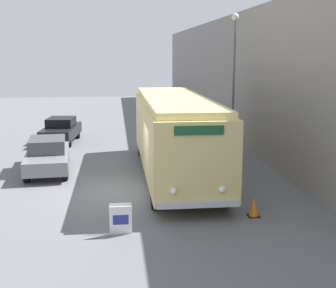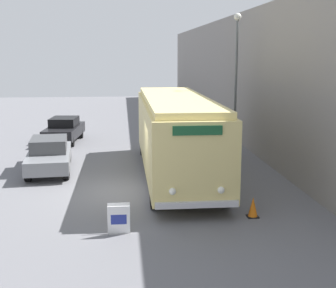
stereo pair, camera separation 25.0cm
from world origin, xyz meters
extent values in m
plane|color=slate|center=(0.00, 0.00, 0.00)|extent=(80.00, 80.00, 0.00)
cube|color=gray|center=(6.59, 10.00, 3.68)|extent=(0.30, 60.00, 7.36)
cylinder|color=black|center=(0.76, -1.97, 0.45)|extent=(0.28, 0.90, 0.90)
cylinder|color=black|center=(3.13, -1.97, 0.45)|extent=(0.28, 0.90, 0.90)
cylinder|color=black|center=(0.76, 6.46, 0.45)|extent=(0.28, 0.90, 0.90)
cylinder|color=black|center=(3.13, 6.46, 0.45)|extent=(0.28, 0.90, 0.90)
cube|color=#E5D17F|center=(1.94, 2.25, 1.77)|extent=(2.69, 11.23, 2.64)
cube|color=#F3DD87|center=(1.94, 2.25, 3.21)|extent=(2.48, 10.78, 0.24)
cube|color=silver|center=(1.94, -3.43, 0.57)|extent=(2.56, 0.12, 0.20)
sphere|color=white|center=(1.20, -3.40, 1.00)|extent=(0.22, 0.22, 0.22)
sphere|color=white|center=(2.68, -3.40, 1.00)|extent=(0.22, 0.22, 0.22)
cube|color=#19512D|center=(1.94, -3.39, 2.84)|extent=(1.48, 0.06, 0.28)
cube|color=gray|center=(-0.41, -4.09, 0.00)|extent=(0.57, 0.19, 0.01)
cube|color=white|center=(-0.41, -4.16, 0.43)|extent=(0.64, 0.18, 0.87)
cube|color=white|center=(-0.41, -4.01, 0.43)|extent=(0.64, 0.18, 0.87)
cube|color=navy|center=(-0.41, -4.18, 0.46)|extent=(0.45, 0.06, 0.30)
cylinder|color=#595E60|center=(5.33, 5.94, 3.35)|extent=(0.12, 0.12, 6.70)
sphere|color=silver|center=(5.33, 5.94, 6.80)|extent=(0.36, 0.36, 0.36)
cylinder|color=black|center=(-4.08, 1.85, 0.32)|extent=(0.22, 0.64, 0.64)
cylinder|color=black|center=(-2.58, 1.98, 0.32)|extent=(0.22, 0.64, 0.64)
cylinder|color=black|center=(-4.36, 5.05, 0.32)|extent=(0.22, 0.64, 0.64)
cylinder|color=black|center=(-2.86, 5.18, 0.32)|extent=(0.22, 0.64, 0.64)
cube|color=slate|center=(-3.47, 3.52, 0.60)|extent=(2.16, 4.75, 0.56)
cube|color=#3F4043|center=(-3.48, 3.63, 1.17)|extent=(1.67, 2.20, 0.58)
cylinder|color=black|center=(-4.51, 9.18, 0.33)|extent=(0.22, 0.65, 0.65)
cylinder|color=black|center=(-3.07, 9.04, 0.33)|extent=(0.22, 0.65, 0.65)
cylinder|color=black|center=(-4.24, 11.87, 0.33)|extent=(0.22, 0.65, 0.65)
cylinder|color=black|center=(-2.81, 11.73, 0.33)|extent=(0.22, 0.65, 0.65)
cube|color=black|center=(-3.66, 10.46, 0.63)|extent=(2.10, 4.25, 0.60)
cube|color=black|center=(-3.65, 10.56, 1.18)|extent=(1.62, 1.98, 0.50)
cube|color=black|center=(3.78, -3.10, 0.01)|extent=(0.36, 0.36, 0.03)
cone|color=orange|center=(3.78, -3.10, 0.34)|extent=(0.30, 0.30, 0.62)
camera|label=1|loc=(-0.48, -16.78, 5.05)|focal=50.00mm
camera|label=2|loc=(-0.24, -16.80, 5.05)|focal=50.00mm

